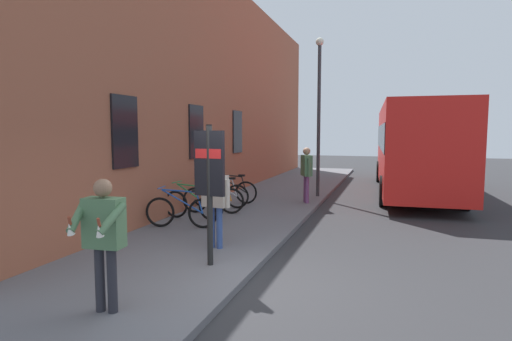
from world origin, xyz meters
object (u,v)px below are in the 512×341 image
object	(u,v)px
transit_info_sign	(209,172)
pedestrian_crossing_street	(215,197)
bicycle_leaning_wall	(193,204)
pedestrian_near_bus	(306,169)
street_lamp	(319,104)
bicycle_end_of_row	(231,191)
bicycle_nearest_sign	(213,199)
tourist_with_hotdogs	(103,231)
bicycle_under_window	(182,211)
bicycle_beside_lamp	(220,195)
city_bus	(414,144)

from	to	relation	value
transit_info_sign	pedestrian_crossing_street	xyz separation A→B (m)	(0.97, 0.33, -0.58)
bicycle_leaning_wall	pedestrian_near_bus	distance (m)	4.17
street_lamp	bicycle_end_of_row	bearing A→B (deg)	133.66
bicycle_nearest_sign	pedestrian_crossing_street	xyz separation A→B (m)	(-3.15, -1.46, 0.63)
pedestrian_near_bus	tourist_with_hotdogs	world-z (taller)	pedestrian_near_bus
bicycle_end_of_row	pedestrian_crossing_street	xyz separation A→B (m)	(-4.84, -1.60, 0.63)
bicycle_leaning_wall	bicycle_under_window	bearing A→B (deg)	-170.01
bicycle_beside_lamp	bicycle_leaning_wall	bearing A→B (deg)	178.87
bicycle_nearest_sign	street_lamp	world-z (taller)	street_lamp
bicycle_end_of_row	tourist_with_hotdogs	size ratio (longest dim) A/B	1.04
city_bus	bicycle_under_window	bearing A→B (deg)	146.82
pedestrian_near_bus	bicycle_nearest_sign	bearing A→B (deg)	139.44
bicycle_nearest_sign	bicycle_leaning_wall	bearing A→B (deg)	169.17
pedestrian_near_bus	bicycle_beside_lamp	bearing A→B (deg)	126.55
bicycle_end_of_row	pedestrian_near_bus	world-z (taller)	pedestrian_near_bus
bicycle_nearest_sign	street_lamp	bearing A→B (deg)	-29.53
bicycle_under_window	pedestrian_crossing_street	size ratio (longest dim) A/B	1.04
transit_info_sign	tourist_with_hotdogs	size ratio (longest dim) A/B	1.41
pedestrian_near_bus	pedestrian_crossing_street	bearing A→B (deg)	173.09
bicycle_end_of_row	tourist_with_hotdogs	xyz separation A→B (m)	(-7.93, -1.45, 0.66)
bicycle_leaning_wall	pedestrian_crossing_street	size ratio (longest dim) A/B	1.06
bicycle_nearest_sign	pedestrian_crossing_street	bearing A→B (deg)	-155.17
street_lamp	pedestrian_crossing_street	bearing A→B (deg)	173.55
pedestrian_crossing_street	city_bus	bearing A→B (deg)	-22.68
bicycle_nearest_sign	transit_info_sign	distance (m)	4.65
bicycle_leaning_wall	transit_info_sign	xyz separation A→B (m)	(-3.23, -1.96, 1.21)
bicycle_under_window	city_bus	world-z (taller)	city_bus
bicycle_under_window	transit_info_sign	distance (m)	3.14
bicycle_leaning_wall	pedestrian_near_bus	size ratio (longest dim) A/B	0.99
bicycle_leaning_wall	street_lamp	world-z (taller)	street_lamp
city_bus	bicycle_nearest_sign	bearing A→B (deg)	140.21
bicycle_beside_lamp	city_bus	distance (m)	8.30
bicycle_under_window	city_bus	bearing A→B (deg)	-33.18
pedestrian_crossing_street	bicycle_beside_lamp	bearing A→B (deg)	21.92
bicycle_end_of_row	street_lamp	distance (m)	4.39
transit_info_sign	city_bus	size ratio (longest dim) A/B	0.23
bicycle_under_window	tourist_with_hotdogs	size ratio (longest dim) A/B	1.03
transit_info_sign	pedestrian_crossing_street	bearing A→B (deg)	18.61
pedestrian_near_bus	street_lamp	distance (m)	2.63
bicycle_beside_lamp	pedestrian_near_bus	size ratio (longest dim) A/B	0.99
bicycle_under_window	bicycle_nearest_sign	world-z (taller)	same
transit_info_sign	bicycle_nearest_sign	bearing A→B (deg)	23.41
bicycle_leaning_wall	bicycle_beside_lamp	xyz separation A→B (m)	(1.71, -0.03, -0.00)
bicycle_nearest_sign	bicycle_beside_lamp	world-z (taller)	same
bicycle_leaning_wall	bicycle_beside_lamp	distance (m)	1.71
bicycle_leaning_wall	city_bus	distance (m)	9.60
city_bus	tourist_with_hotdogs	size ratio (longest dim) A/B	6.23
pedestrian_crossing_street	pedestrian_near_bus	xyz separation A→B (m)	(5.65, -0.69, 0.07)
bicycle_beside_lamp	tourist_with_hotdogs	size ratio (longest dim) A/B	1.04
pedestrian_crossing_street	tourist_with_hotdogs	size ratio (longest dim) A/B	0.98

